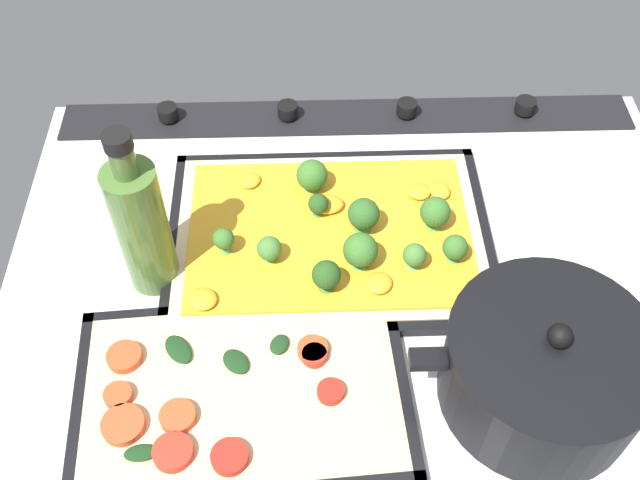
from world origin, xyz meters
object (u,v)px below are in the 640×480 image
Objects in this scene: baking_tray_front at (329,238)px; broccoli_pizza at (335,232)px; veggie_pizza_back at (234,394)px; oil_bottle at (142,225)px; baking_tray_back at (243,395)px; cooking_pot at (544,369)px.

broccoli_pizza is (-0.70, 0.34, 1.54)cm from baking_tray_front.
broccoli_pizza is 1.10× the size of veggie_pizza_back.
veggie_pizza_back reaches higher than baking_tray_front.
veggie_pizza_back is 1.49× the size of oil_bottle.
baking_tray_back is 30.32cm from cooking_pot.
veggie_pizza_back reaches higher than baking_tray_back.
oil_bottle is at bearing -21.62° from cooking_pot.
baking_tray_front is 1.75× the size of oil_bottle.
cooking_pot reaches higher than baking_tray_front.
baking_tray_back is 1.31× the size of cooking_pot.
broccoli_pizza is 1.02× the size of baking_tray_back.
cooking_pot reaches higher than baking_tray_back.
veggie_pizza_back is at bearing 63.43° from baking_tray_front.
veggie_pizza_back is at bearing -0.25° from cooking_pot.
oil_bottle is at bearing -55.92° from baking_tray_back.
veggie_pizza_back is 1.22× the size of cooking_pot.
broccoli_pizza is at bearing -118.47° from veggie_pizza_back.
broccoli_pizza is 1.34× the size of cooking_pot.
baking_tray_front is 1.09× the size of baking_tray_back.
baking_tray_front is at bearing -45.81° from cooking_pot.
baking_tray_front is 29.54cm from cooking_pot.
cooking_pot is at bearing 158.38° from oil_bottle.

